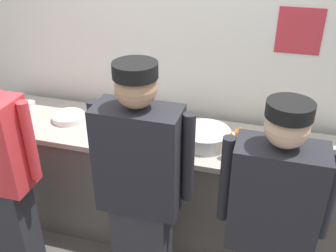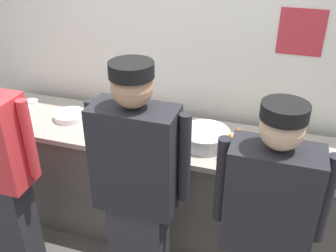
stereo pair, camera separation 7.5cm
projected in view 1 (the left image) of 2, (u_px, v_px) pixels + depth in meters
wall_back at (181, 55)px, 3.01m from camera, size 4.67×0.11×2.77m
prep_counter at (165, 185)px, 3.08m from camera, size 2.98×0.65×0.93m
chef_center at (140, 191)px, 2.31m from camera, size 0.62×0.24×1.72m
chef_far_right at (270, 228)px, 2.11m from camera, size 0.59×0.24×1.62m
plate_stack_front at (68, 117)px, 3.04m from camera, size 0.25×0.25×0.05m
plate_stack_rear at (16, 113)px, 3.10m from camera, size 0.21×0.21×0.05m
mixing_bowl_steel at (205, 137)px, 2.72m from camera, size 0.35×0.35×0.11m
sheet_tray at (150, 132)px, 2.87m from camera, size 0.44×0.31×0.02m
squeeze_bottle_primary at (230, 146)px, 2.54m from camera, size 0.05×0.05×0.20m
squeeze_bottle_secondary at (238, 141)px, 2.59m from camera, size 0.06×0.06×0.21m
squeeze_bottle_spare at (327, 163)px, 2.39m from camera, size 0.06×0.06×0.18m
ramekin_red_sauce at (29, 104)px, 3.25m from camera, size 0.09×0.09×0.04m
ramekin_green_sauce at (101, 134)px, 2.82m from camera, size 0.09×0.09×0.04m
chefs_knife at (258, 149)px, 2.67m from camera, size 0.28×0.03×0.02m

